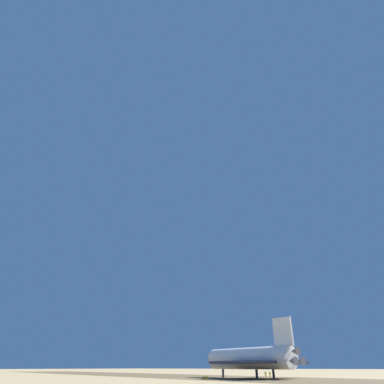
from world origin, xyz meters
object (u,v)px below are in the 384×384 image
(ground_crew_near_nose, at_px, (270,374))
(ground_support_crate, at_px, (205,378))
(space_shuttle, at_px, (248,358))
(ground_crew_mid_fuselage, at_px, (266,374))

(ground_crew_near_nose, relative_size, ground_support_crate, 0.97)
(space_shuttle, bearing_deg, ground_crew_mid_fuselage, -64.28)
(ground_support_crate, bearing_deg, ground_crew_near_nose, -96.32)
(space_shuttle, relative_size, ground_crew_near_nose, 22.06)
(ground_crew_near_nose, relative_size, ground_crew_mid_fuselage, 1.00)
(space_shuttle, distance_m, ground_crew_mid_fuselage, 19.13)
(ground_crew_near_nose, xyz_separation_m, ground_crew_mid_fuselage, (0.96, 1.57, 0.00))
(ground_crew_near_nose, bearing_deg, ground_crew_mid_fuselage, 109.13)
(space_shuttle, distance_m, ground_crew_near_nose, 20.56)
(space_shuttle, relative_size, ground_crew_mid_fuselage, 22.06)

